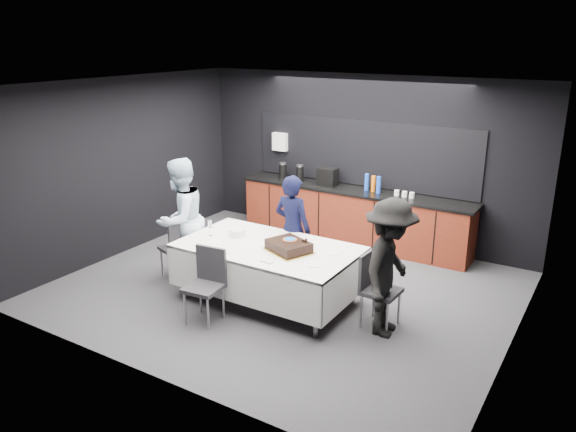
# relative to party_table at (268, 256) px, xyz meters

# --- Properties ---
(ground) EXTENTS (6.00, 6.00, 0.00)m
(ground) POSITION_rel_party_table_xyz_m (0.00, 0.40, -0.64)
(ground) COLOR #3C3C41
(ground) RESTS_ON ground
(room_shell) EXTENTS (6.04, 5.04, 2.82)m
(room_shell) POSITION_rel_party_table_xyz_m (0.00, 0.40, 1.22)
(room_shell) COLOR white
(room_shell) RESTS_ON ground
(kitchenette) EXTENTS (4.10, 0.64, 2.05)m
(kitchenette) POSITION_rel_party_table_xyz_m (-0.02, 2.62, -0.10)
(kitchenette) COLOR #5A1B0E
(kitchenette) RESTS_ON ground
(party_table) EXTENTS (2.32, 1.32, 0.78)m
(party_table) POSITION_rel_party_table_xyz_m (0.00, 0.00, 0.00)
(party_table) COLOR #99999E
(party_table) RESTS_ON ground
(cake_assembly) EXTENTS (0.68, 0.62, 0.17)m
(cake_assembly) POSITION_rel_party_table_xyz_m (0.33, -0.02, 0.21)
(cake_assembly) COLOR gold
(cake_assembly) RESTS_ON party_table
(plate_stack) EXTENTS (0.24, 0.24, 0.10)m
(plate_stack) POSITION_rel_party_table_xyz_m (-0.57, 0.10, 0.19)
(plate_stack) COLOR white
(plate_stack) RESTS_ON party_table
(loose_plate_near) EXTENTS (0.22, 0.22, 0.01)m
(loose_plate_near) POSITION_rel_party_table_xyz_m (-0.35, -0.42, 0.14)
(loose_plate_near) COLOR white
(loose_plate_near) RESTS_ON party_table
(loose_plate_right_a) EXTENTS (0.18, 0.18, 0.01)m
(loose_plate_right_a) POSITION_rel_party_table_xyz_m (0.85, 0.20, 0.14)
(loose_plate_right_a) COLOR white
(loose_plate_right_a) RESTS_ON party_table
(loose_plate_right_b) EXTENTS (0.22, 0.22, 0.01)m
(loose_plate_right_b) POSITION_rel_party_table_xyz_m (0.81, -0.23, 0.14)
(loose_plate_right_b) COLOR white
(loose_plate_right_b) RESTS_ON party_table
(loose_plate_far) EXTENTS (0.20, 0.20, 0.01)m
(loose_plate_far) POSITION_rel_party_table_xyz_m (-0.05, 0.37, 0.14)
(loose_plate_far) COLOR white
(loose_plate_far) RESTS_ON party_table
(fork_pile) EXTENTS (0.16, 0.11, 0.02)m
(fork_pile) POSITION_rel_party_table_xyz_m (0.30, -0.46, 0.15)
(fork_pile) COLOR white
(fork_pile) RESTS_ON party_table
(champagne_flute) EXTENTS (0.06, 0.06, 0.22)m
(champagne_flute) POSITION_rel_party_table_xyz_m (-0.88, -0.09, 0.30)
(champagne_flute) COLOR white
(champagne_flute) RESTS_ON party_table
(chair_left) EXTENTS (0.53, 0.53, 0.92)m
(chair_left) POSITION_rel_party_table_xyz_m (-1.47, -0.09, -0.11)
(chair_left) COLOR #2B2A2F
(chair_left) RESTS_ON ground
(chair_right) EXTENTS (0.44, 0.44, 0.92)m
(chair_right) POSITION_rel_party_table_xyz_m (1.45, 0.15, -0.11)
(chair_right) COLOR #2B2A2F
(chair_right) RESTS_ON ground
(chair_near) EXTENTS (0.46, 0.46, 0.92)m
(chair_near) POSITION_rel_party_table_xyz_m (-0.36, -0.82, -0.11)
(chair_near) COLOR #2B2A2F
(chair_near) RESTS_ON ground
(person_center) EXTENTS (0.59, 0.40, 1.57)m
(person_center) POSITION_rel_party_table_xyz_m (-0.06, 0.71, 0.14)
(person_center) COLOR black
(person_center) RESTS_ON ground
(person_left) EXTENTS (0.68, 0.87, 1.77)m
(person_left) POSITION_rel_party_table_xyz_m (-1.49, -0.00, 0.24)
(person_left) COLOR silver
(person_left) RESTS_ON ground
(person_right) EXTENTS (0.72, 1.13, 1.66)m
(person_right) POSITION_rel_party_table_xyz_m (1.67, 0.03, 0.19)
(person_right) COLOR black
(person_right) RESTS_ON ground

